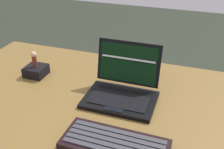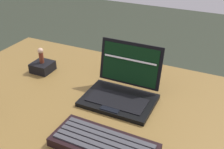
{
  "view_description": "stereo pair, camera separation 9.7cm",
  "coord_description": "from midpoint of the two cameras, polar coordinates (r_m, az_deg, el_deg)",
  "views": [
    {
      "loc": [
        0.22,
        -0.72,
        1.32
      ],
      "look_at": [
        -0.05,
        0.08,
        0.85
      ],
      "focal_mm": 43.81,
      "sensor_mm": 36.0,
      "label": 1
    },
    {
      "loc": [
        0.31,
        -0.68,
        1.32
      ],
      "look_at": [
        -0.05,
        0.08,
        0.85
      ],
      "focal_mm": 43.81,
      "sensor_mm": 36.0,
      "label": 2
    }
  ],
  "objects": [
    {
      "name": "external_keyboard",
      "position": [
        0.79,
        -3.01,
        -14.6
      ],
      "size": [
        0.3,
        0.13,
        0.03
      ],
      "color": "black",
      "rests_on": "desk"
    },
    {
      "name": "desk",
      "position": [
        1.0,
        -1.5,
        -11.85
      ],
      "size": [
        1.44,
        0.8,
        0.76
      ],
      "color": "brown",
      "rests_on": "ground"
    },
    {
      "name": "figurine_stand",
      "position": [
        1.19,
        -17.83,
        0.68
      ],
      "size": [
        0.08,
        0.08,
        0.04
      ],
      "primitive_type": "cube",
      "color": "black",
      "rests_on": "desk"
    },
    {
      "name": "figurine",
      "position": [
        1.16,
        -18.26,
        3.15
      ],
      "size": [
        0.02,
        0.02,
        0.07
      ],
      "color": "maroon",
      "rests_on": "figurine_stand"
    },
    {
      "name": "laptop_front",
      "position": [
        0.98,
        -0.64,
        -3.1
      ],
      "size": [
        0.25,
        0.21,
        0.19
      ],
      "color": "black",
      "rests_on": "desk"
    }
  ]
}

